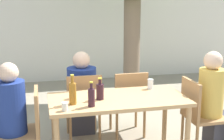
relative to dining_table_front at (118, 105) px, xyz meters
The scene contains 15 objects.
cafe_building_wall 3.97m from the dining_table_front, 90.00° to the left, with size 10.00×0.08×2.80m.
dining_table_front is the anchor object (origin of this frame).
patio_chair_0 1.01m from the dining_table_front, behind, with size 0.44×0.44×0.91m.
patio_chair_1 1.01m from the dining_table_front, ahead, with size 0.44×0.44×0.91m.
patio_chair_2 0.70m from the dining_table_front, 116.46° to the left, with size 0.44×0.44×0.91m.
patio_chair_3 0.70m from the dining_table_front, 63.54° to the left, with size 0.44×0.44×0.91m.
person_seated_0 1.24m from the dining_table_front, behind, with size 0.55×0.31×1.21m.
person_seated_1 1.24m from the dining_table_front, ahead, with size 0.55×0.30×1.24m.
person_seated_2 0.91m from the dining_table_front, 109.83° to the left, with size 0.39×0.59×1.17m.
wine_bottle_0 0.44m from the dining_table_front, 146.90° to the right, with size 0.07×0.07×0.26m.
amber_bottle_1 0.56m from the dining_table_front, 168.51° to the right, with size 0.08×0.08×0.32m.
wine_bottle_2 0.28m from the dining_table_front, behind, with size 0.08×0.08×0.24m.
drinking_glass_0 0.69m from the dining_table_front, 154.75° to the right, with size 0.06×0.06×0.09m.
drinking_glass_1 0.56m from the dining_table_front, 28.61° to the left, with size 0.07×0.07×0.12m.
drinking_glass_2 0.52m from the dining_table_front, behind, with size 0.07×0.07×0.09m.
Camera 1 is at (-0.81, -3.21, 1.83)m, focal length 50.00 mm.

